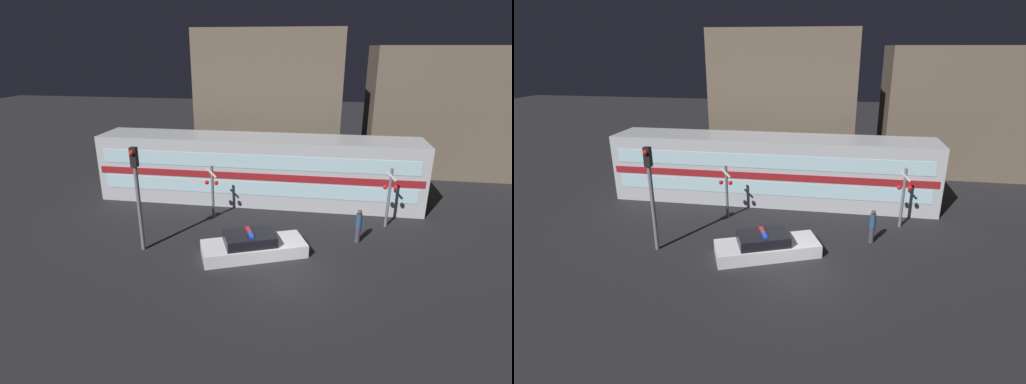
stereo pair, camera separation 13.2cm
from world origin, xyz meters
The scene contains 9 objects.
ground_plane centered at (0.00, 0.00, 0.00)m, with size 120.00×120.00×0.00m, color black.
train centered at (-2.40, 8.84, 2.08)m, with size 20.05×3.11×4.17m.
police_car centered at (-1.52, 1.59, 0.46)m, with size 5.25×3.57×1.25m.
pedestrian centered at (3.54, 3.73, 0.92)m, with size 0.30×0.30×1.78m.
crossing_signal_near centered at (5.24, 5.89, 1.88)m, with size 0.79×0.36×3.36m.
crossing_signal_far centered at (-4.52, 5.59, 1.76)m, with size 0.79×0.36×3.13m.
traffic_light_corner centered at (-6.92, 1.27, 3.10)m, with size 0.30×0.46×5.15m.
building_left centered at (-2.55, 16.23, 5.33)m, with size 10.65×5.98×10.65m.
building_center centered at (10.42, 18.36, 4.75)m, with size 10.59×6.86×9.50m.
Camera 1 is at (1.33, -15.15, 9.41)m, focal length 28.00 mm.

